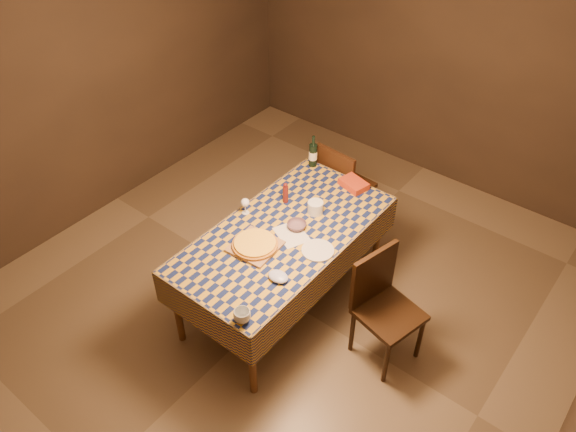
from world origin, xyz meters
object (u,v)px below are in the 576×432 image
Objects in this scene: pizza at (255,244)px; wine_bottle at (313,155)px; cutting_board at (255,246)px; chair_right at (382,301)px; dining_table at (284,240)px; chair_far at (341,184)px; white_plate at (318,250)px; bowl at (297,226)px.

wine_bottle is (-0.30, 1.13, 0.08)m from pizza.
chair_right is (0.92, 0.34, -0.26)m from cutting_board.
chair_far is (-0.18, 1.08, -0.17)m from dining_table.
chair_right is (0.54, 0.08, -0.25)m from white_plate.
chair_far is (0.18, 0.21, -0.36)m from wine_bottle.
wine_bottle reaches higher than dining_table.
white_plate is (0.28, -0.11, -0.02)m from bowl.
pizza is (0.00, 0.00, 0.03)m from cutting_board.
dining_table is 0.30m from pizza.
bowl is 0.87m from wine_bottle.
chair_far reaches higher than white_plate.
pizza is at bearing -84.84° from chair_far.
dining_table is at bearing 77.29° from cutting_board.
chair_right is at bearing 8.61° from white_plate.
chair_far reaches higher than pizza.
chair_right is at bearing 20.20° from cutting_board.
wine_bottle is 1.12m from white_plate.
bowl is 0.86m from chair_right.
cutting_board is 0.38m from bowl.
wine_bottle is at bearing -130.37° from chair_far.
dining_table is 6.15× the size of wine_bottle.
dining_table is 12.24× the size of bowl.
pizza reaches higher than dining_table.
dining_table is 7.57× the size of white_plate.
chair_right is at bearing 20.20° from pizza.
chair_right is (0.92, 0.34, -0.28)m from pizza.
cutting_board is 1.02m from chair_right.
pizza is at bearing -146.30° from white_plate.
pizza is at bearing -74.94° from wine_bottle.
chair_far reaches higher than bowl.
chair_far is at bearing 49.63° from wine_bottle.
chair_right is at bearing -43.82° from chair_far.
chair_far is at bearing 99.58° from dining_table.
pizza is 1.03m from chair_right.
white_plate is (0.39, 0.26, -0.00)m from cutting_board.
cutting_board is at bearing -106.01° from bowl.
white_plate is 0.26× the size of chair_far.
cutting_board is 0.03m from pizza.
pizza is 0.38m from bowl.
bowl is 0.62× the size of white_plate.
chair_right reaches higher than dining_table.
pizza is 1.17m from wine_bottle.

